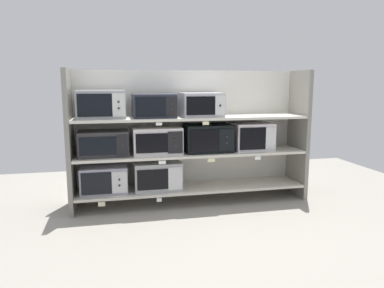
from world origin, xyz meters
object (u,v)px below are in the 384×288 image
(microwave_4, at_px, (208,138))
(microwave_6, at_px, (101,104))
(microwave_0, at_px, (104,179))
(microwave_2, at_px, (104,143))
(microwave_7, at_px, (154,106))
(microwave_3, at_px, (157,141))
(microwave_1, at_px, (157,175))
(microwave_5, at_px, (252,137))
(microwave_8, at_px, (201,105))

(microwave_4, height_order, microwave_6, microwave_6)
(microwave_0, distance_m, microwave_4, 1.32)
(microwave_2, distance_m, microwave_7, 0.72)
(microwave_3, bearing_deg, microwave_1, 179.60)
(microwave_2, bearing_deg, microwave_7, -0.04)
(microwave_0, xyz_separation_m, microwave_3, (0.63, 0.00, 0.44))
(microwave_6, bearing_deg, microwave_0, -177.79)
(microwave_0, bearing_deg, microwave_2, 1.93)
(microwave_3, xyz_separation_m, microwave_7, (-0.03, -0.00, 0.41))
(microwave_3, relative_size, microwave_5, 1.17)
(microwave_4, xyz_separation_m, microwave_6, (-1.24, -0.00, 0.42))
(microwave_5, height_order, microwave_8, microwave_8)
(microwave_1, bearing_deg, microwave_3, -0.40)
(microwave_4, distance_m, microwave_8, 0.42)
(microwave_2, xyz_separation_m, microwave_6, (-0.01, -0.00, 0.45))
(microwave_7, bearing_deg, microwave_6, 179.99)
(microwave_1, relative_size, microwave_4, 0.98)
(microwave_2, bearing_deg, microwave_4, -0.01)
(microwave_4, bearing_deg, microwave_3, 179.98)
(microwave_0, xyz_separation_m, microwave_6, (0.00, 0.00, 0.87))
(microwave_4, xyz_separation_m, microwave_8, (-0.08, -0.00, 0.41))
(microwave_2, distance_m, microwave_8, 1.23)
(microwave_2, height_order, microwave_4, microwave_4)
(microwave_4, height_order, microwave_8, microwave_8)
(microwave_3, height_order, microwave_5, microwave_5)
(microwave_4, bearing_deg, microwave_6, -179.99)
(microwave_4, distance_m, microwave_6, 1.31)
(microwave_5, distance_m, microwave_8, 0.78)
(microwave_1, xyz_separation_m, microwave_6, (-0.62, -0.00, 0.86))
(microwave_4, bearing_deg, microwave_8, -179.99)
(microwave_0, relative_size, microwave_8, 1.10)
(microwave_3, distance_m, microwave_4, 0.62)
(microwave_3, height_order, microwave_4, microwave_4)
(microwave_4, bearing_deg, microwave_7, -179.98)
(microwave_4, height_order, microwave_7, microwave_7)
(microwave_0, distance_m, microwave_1, 0.62)
(microwave_0, bearing_deg, microwave_5, 0.00)
(microwave_1, xyz_separation_m, microwave_4, (0.62, -0.00, 0.43))
(microwave_2, bearing_deg, microwave_3, -0.00)
(microwave_3, bearing_deg, microwave_6, -179.97)
(microwave_2, bearing_deg, microwave_6, -178.14)
(microwave_1, bearing_deg, microwave_5, -0.02)
(microwave_0, relative_size, microwave_1, 0.96)
(microwave_0, bearing_deg, microwave_1, 0.04)
(microwave_4, xyz_separation_m, microwave_7, (-0.65, -0.00, 0.40))
(microwave_3, xyz_separation_m, microwave_8, (0.54, -0.00, 0.42))
(microwave_8, bearing_deg, microwave_3, 179.98)
(microwave_4, relative_size, microwave_7, 1.15)
(microwave_1, xyz_separation_m, microwave_8, (0.54, -0.00, 0.84))
(microwave_2, relative_size, microwave_7, 1.13)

